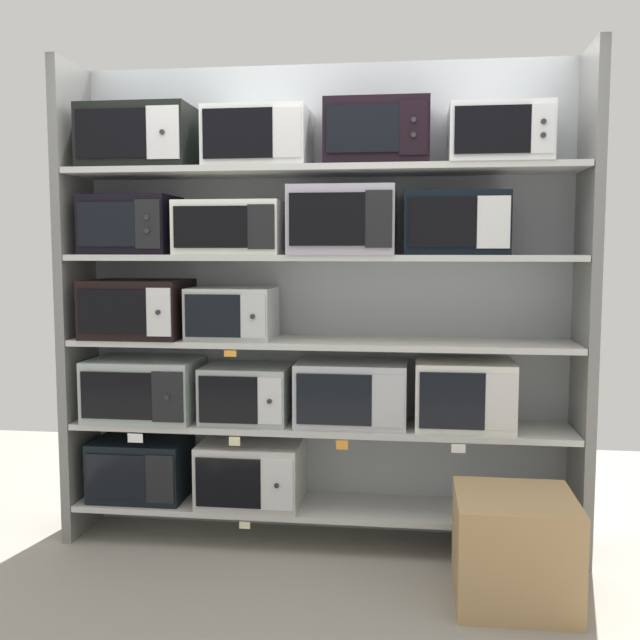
{
  "coord_description": "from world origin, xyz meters",
  "views": [
    {
      "loc": [
        0.47,
        -3.69,
        1.52
      ],
      "look_at": [
        0.0,
        0.0,
        1.16
      ],
      "focal_mm": 41.45,
      "sensor_mm": 36.0,
      "label": 1
    }
  ],
  "objects": [
    {
      "name": "upright_right",
      "position": [
        1.3,
        0.0,
        1.24
      ],
      "size": [
        0.05,
        0.4,
        2.47
      ],
      "primitive_type": "cube",
      "color": "slate",
      "rests_on": "ground"
    },
    {
      "name": "upright_left",
      "position": [
        -1.3,
        0.0,
        1.24
      ],
      "size": [
        0.05,
        0.4,
        2.47
      ],
      "primitive_type": "cube",
      "color": "slate",
      "rests_on": "ground"
    },
    {
      "name": "microwave_7",
      "position": [
        -0.45,
        -0.0,
        1.19
      ],
      "size": [
        0.43,
        0.35,
        0.26
      ],
      "color": "#B6BCB8",
      "rests_on": "shelf_2"
    },
    {
      "name": "price_tag_0",
      "position": [
        -0.35,
        -0.2,
        0.15
      ],
      "size": [
        0.06,
        0.0,
        0.04
      ],
      "primitive_type": "cube",
      "color": "beige"
    },
    {
      "name": "microwave_15",
      "position": [
        0.86,
        -0.0,
        2.06
      ],
      "size": [
        0.47,
        0.44,
        0.27
      ],
      "color": "silver",
      "rests_on": "shelf_4"
    },
    {
      "name": "microwave_0",
      "position": [
        -0.96,
        -0.0,
        0.35
      ],
      "size": [
        0.49,
        0.35,
        0.31
      ],
      "color": "black",
      "rests_on": "shelf_0"
    },
    {
      "name": "microwave_14",
      "position": [
        0.29,
        -0.0,
        2.08
      ],
      "size": [
        0.5,
        0.4,
        0.31
      ],
      "color": "black",
      "rests_on": "shelf_4"
    },
    {
      "name": "microwave_11",
      "position": [
        0.67,
        -0.0,
        1.64
      ],
      "size": [
        0.5,
        0.34,
        0.3
      ],
      "color": "black",
      "rests_on": "shelf_3"
    },
    {
      "name": "price_tag_5",
      "position": [
        -0.42,
        -0.2,
        1.01
      ],
      "size": [
        0.06,
        0.0,
        0.03
      ],
      "primitive_type": "cube",
      "color": "orange"
    },
    {
      "name": "shelf_1",
      "position": [
        0.0,
        0.0,
        0.61
      ],
      "size": [
        2.54,
        0.4,
        0.03
      ],
      "primitive_type": "cube",
      "color": "beige"
    },
    {
      "name": "microwave_2",
      "position": [
        -0.93,
        -0.0,
        0.79
      ],
      "size": [
        0.56,
        0.44,
        0.32
      ],
      "color": "#9AA6A3",
      "rests_on": "shelf_1"
    },
    {
      "name": "shipping_carton",
      "position": [
        0.92,
        -0.54,
        0.23
      ],
      "size": [
        0.51,
        0.51,
        0.46
      ],
      "primitive_type": "cube",
      "color": "tan",
      "rests_on": "ground"
    },
    {
      "name": "microwave_13",
      "position": [
        -0.31,
        -0.0,
        2.07
      ],
      "size": [
        0.51,
        0.39,
        0.29
      ],
      "color": "silver",
      "rests_on": "shelf_4"
    },
    {
      "name": "price_tag_3",
      "position": [
        0.13,
        -0.2,
        0.57
      ],
      "size": [
        0.06,
        0.0,
        0.05
      ],
      "primitive_type": "cube",
      "color": "orange"
    },
    {
      "name": "price_tag_2",
      "position": [
        -0.4,
        -0.2,
        0.57
      ],
      "size": [
        0.06,
        0.0,
        0.04
      ],
      "primitive_type": "cube",
      "color": "beige"
    },
    {
      "name": "microwave_12",
      "position": [
        -0.93,
        -0.0,
        2.08
      ],
      "size": [
        0.56,
        0.38,
        0.32
      ],
      "color": "black",
      "rests_on": "shelf_4"
    },
    {
      "name": "microwave_6",
      "position": [
        -0.95,
        -0.0,
        1.21
      ],
      "size": [
        0.51,
        0.43,
        0.3
      ],
      "color": "black",
      "rests_on": "shelf_2"
    },
    {
      "name": "microwave_9",
      "position": [
        -0.45,
        -0.0,
        1.63
      ],
      "size": [
        0.53,
        0.4,
        0.27
      ],
      "color": "silver",
      "rests_on": "shelf_3"
    },
    {
      "name": "shelf_3",
      "position": [
        0.0,
        0.0,
        1.48
      ],
      "size": [
        2.54,
        0.4,
        0.03
      ],
      "primitive_type": "cube",
      "color": "beige"
    },
    {
      "name": "microwave_5",
      "position": [
        0.73,
        -0.0,
        0.8
      ],
      "size": [
        0.48,
        0.35,
        0.34
      ],
      "color": "silver",
      "rests_on": "shelf_1"
    },
    {
      "name": "microwave_10",
      "position": [
        0.12,
        -0.0,
        1.66
      ],
      "size": [
        0.52,
        0.43,
        0.33
      ],
      "color": "#A29DAF",
      "rests_on": "shelf_3"
    },
    {
      "name": "shelf_0",
      "position": [
        0.0,
        0.0,
        0.18
      ],
      "size": [
        2.54,
        0.4,
        0.03
      ],
      "primitive_type": "cube",
      "color": "beige",
      "rests_on": "ground"
    },
    {
      "name": "price_tag_4",
      "position": [
        0.69,
        -0.2,
        0.57
      ],
      "size": [
        0.07,
        0.0,
        0.04
      ],
      "primitive_type": "cube",
      "color": "white"
    },
    {
      "name": "shelf_4",
      "position": [
        0.0,
        0.0,
        1.91
      ],
      "size": [
        2.54,
        0.4,
        0.03
      ],
      "primitive_type": "cube",
      "color": "beige"
    },
    {
      "name": "back_panel",
      "position": [
        0.0,
        0.22,
        1.24
      ],
      "size": [
        2.74,
        0.04,
        2.47
      ],
      "primitive_type": "cube",
      "color": "#9EA3A8",
      "rests_on": "ground"
    },
    {
      "name": "shelf_2",
      "position": [
        0.0,
        0.0,
        1.05
      ],
      "size": [
        2.54,
        0.4,
        0.03
      ],
      "primitive_type": "cube",
      "color": "beige"
    },
    {
      "name": "microwave_4",
      "position": [
        0.16,
        -0.0,
        0.79
      ],
      "size": [
        0.56,
        0.36,
        0.32
      ],
      "color": "#B4B5BB",
      "rests_on": "shelf_1"
    },
    {
      "name": "microwave_3",
      "position": [
        -0.38,
        -0.0,
        0.77
      ],
      "size": [
        0.44,
        0.37,
        0.29
      ],
      "color": "#9DA6A4",
      "rests_on": "shelf_1"
    },
    {
      "name": "microwave_8",
      "position": [
        -0.98,
        -0.0,
        1.64
      ],
      "size": [
        0.45,
        0.37,
        0.3
      ],
      "color": "black",
      "rests_on": "shelf_3"
    },
    {
      "name": "price_tag_1",
      "position": [
        -0.91,
        -0.2,
        0.57
      ],
      "size": [
        0.08,
        0.0,
        0.05
      ],
      "primitive_type": "cube",
      "color": "white"
    },
    {
      "name": "microwave_1",
      "position": [
        -0.36,
        -0.0,
        0.36
      ],
      "size": [
        0.52,
        0.42,
        0.32
      ],
      "color": "#BDB8B5",
      "rests_on": "shelf_0"
    }
  ]
}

